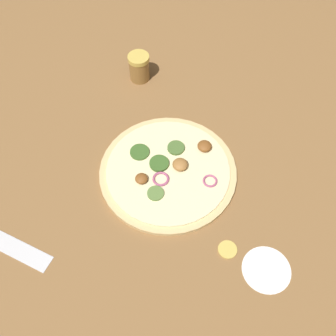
{
  "coord_description": "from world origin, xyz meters",
  "views": [
    {
      "loc": [
        0.39,
        -0.27,
        0.75
      ],
      "look_at": [
        0.0,
        0.0,
        0.02
      ],
      "focal_mm": 42.0,
      "sensor_mm": 36.0,
      "label": 1
    }
  ],
  "objects": [
    {
      "name": "spice_jar",
      "position": [
        -0.29,
        0.11,
        0.04
      ],
      "size": [
        0.06,
        0.06,
        0.07
      ],
      "color": "olive",
      "rests_on": "ground_plane"
    },
    {
      "name": "loose_cap",
      "position": [
        0.22,
        -0.01,
        0.0
      ],
      "size": [
        0.04,
        0.04,
        0.01
      ],
      "color": "gold",
      "rests_on": "ground_plane"
    },
    {
      "name": "flour_patch",
      "position": [
        0.29,
        0.03,
        0.0
      ],
      "size": [
        0.1,
        0.1,
        0.0
      ],
      "color": "white",
      "rests_on": "ground_plane"
    },
    {
      "name": "ground_plane",
      "position": [
        0.0,
        0.0,
        0.0
      ],
      "size": [
        3.0,
        3.0,
        0.0
      ],
      "primitive_type": "plane",
      "color": "brown"
    },
    {
      "name": "pizza",
      "position": [
        -0.0,
        0.0,
        0.01
      ],
      "size": [
        0.31,
        0.31,
        0.03
      ],
      "color": "#D6B77A",
      "rests_on": "ground_plane"
    }
  ]
}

